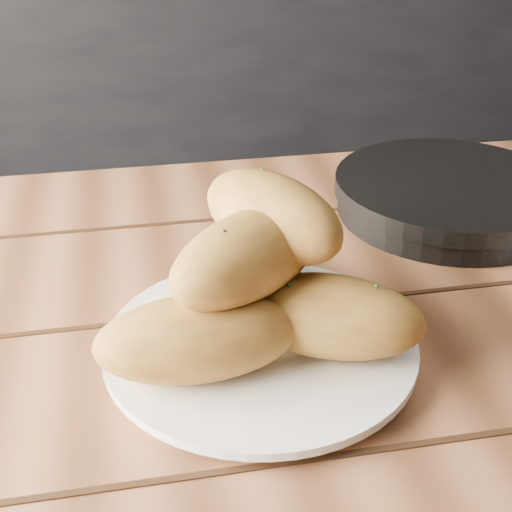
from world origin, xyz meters
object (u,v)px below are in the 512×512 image
Objects in this scene: table at (397,435)px; plate at (260,347)px; skillet at (451,195)px; bread_rolls at (258,280)px.

plate is at bearing 166.98° from table.
skillet is at bearing 40.00° from plate.
plate is 0.07m from bread_rolls.
table is 5.59× the size of bread_rolls.
table is at bearing -13.02° from plate.
table is 0.16m from plate.
table is 5.75× the size of plate.
bread_rolls reaches higher than plate.
table is at bearing -14.22° from bread_rolls.
plate is 0.66× the size of skillet.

